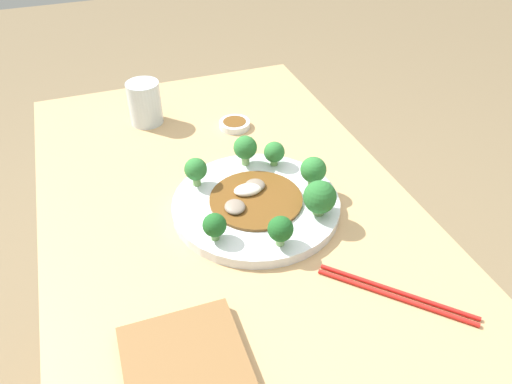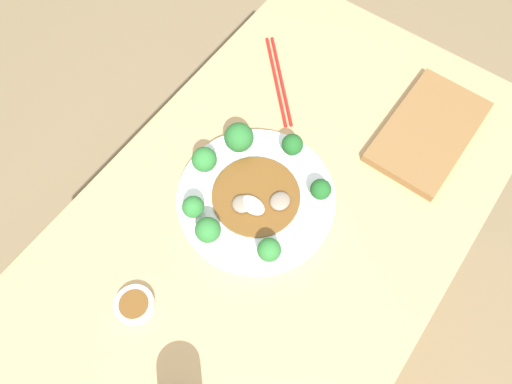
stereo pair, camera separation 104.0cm
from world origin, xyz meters
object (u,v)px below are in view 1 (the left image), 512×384
Objects in this scene: stirfry_center at (253,198)px; broccoli_southeast at (274,152)px; chopsticks at (396,294)px; drinking_glass at (145,103)px; broccoli_southwest at (320,197)px; broccoli_northwest at (215,225)px; broccoli_south at (313,170)px; broccoli_northeast at (196,170)px; broccoli_east at (245,148)px; sauce_dish at (235,124)px; broccoli_west at (281,229)px; plate at (256,205)px.

broccoli_southeast is at bearing -40.01° from stirfry_center.
drinking_glass is at bearing 21.89° from chopsticks.
broccoli_southeast is 0.77× the size of broccoli_southwest.
broccoli_south is at bearing -69.56° from broccoli_northwest.
broccoli_northeast is 0.22m from broccoli_south.
sauce_dish is at bearing -10.80° from broccoli_east.
sauce_dish is (-0.09, -0.19, -0.04)m from drinking_glass.
drinking_glass is 0.21m from sauce_dish.
stirfry_center is at bearing 26.44° from chopsticks.
drinking_glass reaches higher than sauce_dish.
broccoli_south is (-0.11, -0.10, -0.00)m from broccoli_east.
broccoli_southeast is 0.37m from chopsticks.
broccoli_northeast is at bearing 23.30° from broccoli_west.
stirfry_center is at bearing 167.96° from broccoli_east.
broccoli_northwest is 0.23m from broccoli_south.
broccoli_east is 0.63× the size of drinking_glass.
broccoli_southeast is 0.20m from sauce_dish.
broccoli_east is at bearing 20.76° from broccoli_southwest.
sauce_dish is at bearing 6.03° from broccoli_southwest.
broccoli_northwest is at bearing 63.43° from broccoli_west.
broccoli_southwest is (-0.08, 0.02, 0.00)m from broccoli_south.
broccoli_west reaches higher than sauce_dish.
broccoli_southwest reaches higher than chopsticks.
broccoli_southeast is 0.72× the size of sauce_dish.
plate is 1.64× the size of chopsticks.
chopsticks is 2.65× the size of sauce_dish.
plate is 0.13m from broccoli_south.
plate is at bearing -161.15° from drinking_glass.
plate is 5.64× the size of broccoli_west.
drinking_glass is at bearing 4.22° from broccoli_northwest.
broccoli_southeast is 0.36m from drinking_glass.
broccoli_south is 0.08m from broccoli_southwest.
broccoli_west is 0.52m from drinking_glass.
stirfry_center is at bearing 92.17° from broccoli_south.
broccoli_southeast is 0.27× the size of chopsticks.
stirfry_center is 0.30m from sauce_dish.
drinking_glass reaches higher than stirfry_center.
broccoli_south reaches higher than broccoli_southeast.
stirfry_center is 2.41× the size of sauce_dish.
broccoli_southeast is at bearing 26.27° from broccoli_south.
broccoli_east is 1.08× the size of broccoli_northeast.
broccoli_south is (-0.08, -0.21, 0.00)m from broccoli_northeast.
broccoli_southwest reaches higher than broccoli_south.
broccoli_west is at bearing -116.57° from broccoli_northwest.
broccoli_west is 0.77× the size of sauce_dish.
stirfry_center is (0.12, 0.00, -0.03)m from broccoli_west.
broccoli_southwest is 0.51m from drinking_glass.
broccoli_northwest is 0.51× the size of drinking_glass.
chopsticks is 0.56m from sauce_dish.
broccoli_east is at bearing -9.73° from plate.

